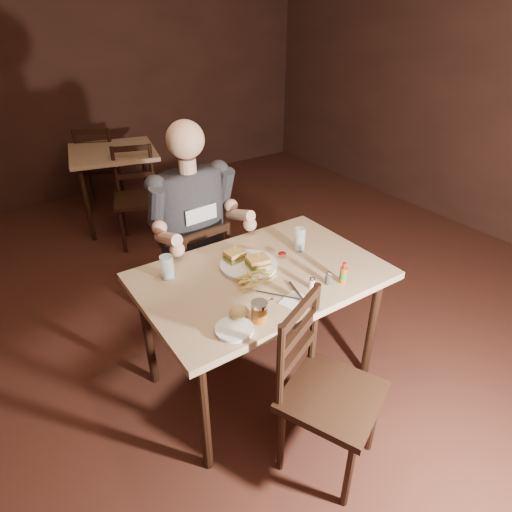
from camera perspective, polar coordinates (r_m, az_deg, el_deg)
room_shell at (r=2.10m, az=-1.74°, el=13.84°), size 7.00×7.00×7.00m
main_table at (r=2.32m, az=0.70°, el=-3.82°), size 1.29×0.86×0.77m
bg_table at (r=4.55m, az=-18.46°, el=12.17°), size 0.96×0.96×0.77m
chair_far at (r=2.93m, az=-8.02°, el=-2.54°), size 0.41×0.44×0.84m
chair_near at (r=2.10m, az=10.18°, el=-17.88°), size 0.57×0.59×0.91m
bg_chair_far at (r=5.13m, az=-20.01°, el=11.20°), size 0.57×0.59×0.91m
bg_chair_near at (r=4.13m, az=-15.52°, el=7.34°), size 0.54×0.57×0.90m
diner at (r=2.64m, az=-8.24°, el=6.52°), size 0.61×0.50×1.02m
dinner_plate at (r=2.32m, az=-0.97°, el=-1.32°), size 0.31×0.31×0.02m
sandwich_left at (r=2.33m, az=-2.85°, el=0.37°), size 0.11×0.09×0.09m
sandwich_right at (r=2.27m, az=0.27°, el=-0.45°), size 0.13×0.11×0.10m
fries_pile at (r=2.18m, az=-0.16°, el=-2.89°), size 0.23×0.17×0.04m
ketchup_dollop at (r=2.41m, az=3.52°, el=0.33°), size 0.05×0.05×0.01m
glass_left at (r=2.25m, az=-11.75°, el=-1.47°), size 0.07×0.07×0.13m
glass_right at (r=2.46m, az=5.85°, el=2.23°), size 0.06×0.06×0.14m
hot_sauce at (r=2.21m, az=11.59°, el=-2.20°), size 0.04×0.04×0.12m
salt_shaker at (r=2.16m, az=7.48°, el=-3.59°), size 0.03×0.03×0.06m
pepper_shaker at (r=2.21m, az=9.65°, el=-2.96°), size 0.04×0.04×0.06m
syrup_dispenser at (r=1.92m, az=0.45°, el=-7.43°), size 0.08×0.08×0.10m
napkin at (r=2.08m, az=5.39°, el=-6.04°), size 0.17×0.16×0.00m
knife at (r=2.10m, az=2.87°, el=-5.26°), size 0.15×0.19×0.01m
fork at (r=2.14m, az=5.41°, el=-4.71°), size 0.06×0.18×0.01m
side_plate at (r=1.90m, az=-2.91°, el=-9.83°), size 0.17×0.17×0.01m
bread_roll at (r=1.94m, az=-2.30°, el=-7.45°), size 0.09×0.08×0.06m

